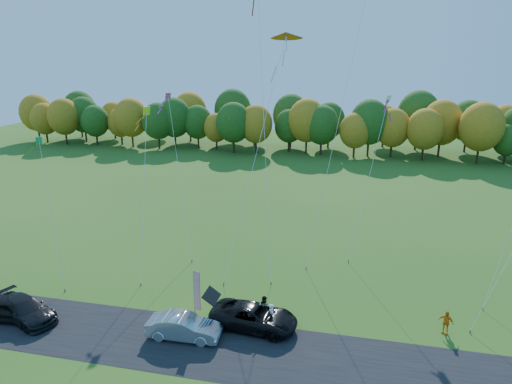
% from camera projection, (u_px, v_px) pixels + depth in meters
% --- Properties ---
extents(ground, '(160.00, 160.00, 0.00)m').
position_uv_depth(ground, '(237.00, 313.00, 31.49)').
color(ground, '#285516').
extents(asphalt_strip, '(90.00, 6.00, 0.01)m').
position_uv_depth(asphalt_strip, '(220.00, 348.00, 27.75)').
color(asphalt_strip, black).
rests_on(asphalt_strip, ground).
extents(tree_line, '(116.00, 12.00, 10.00)m').
position_uv_depth(tree_line, '(315.00, 153.00, 82.87)').
color(tree_line, '#1E4711').
rests_on(tree_line, ground).
extents(black_suv, '(5.91, 3.13, 1.58)m').
position_uv_depth(black_suv, '(254.00, 317.00, 29.65)').
color(black_suv, black).
rests_on(black_suv, ground).
extents(silver_sedan, '(4.71, 1.78, 1.53)m').
position_uv_depth(silver_sedan, '(184.00, 327.00, 28.58)').
color(silver_sedan, silver).
rests_on(silver_sedan, ground).
extents(dark_truck_a, '(5.60, 3.77, 1.51)m').
position_uv_depth(dark_truck_a, '(24.00, 309.00, 30.58)').
color(dark_truck_a, black).
rests_on(dark_truck_a, ground).
extents(dark_truck_b, '(4.86, 2.23, 1.62)m').
position_uv_depth(dark_truck_b, '(12.00, 309.00, 30.56)').
color(dark_truck_b, black).
rests_on(dark_truck_b, ground).
extents(person_tailgate_a, '(0.64, 0.75, 1.73)m').
position_uv_depth(person_tailgate_a, '(272.00, 316.00, 29.57)').
color(person_tailgate_a, white).
rests_on(person_tailgate_a, ground).
extents(person_tailgate_b, '(0.81, 0.94, 1.66)m').
position_uv_depth(person_tailgate_b, '(265.00, 307.00, 30.67)').
color(person_tailgate_b, gray).
rests_on(person_tailgate_b, ground).
extents(person_east, '(1.01, 0.73, 1.59)m').
position_uv_depth(person_east, '(446.00, 322.00, 29.04)').
color(person_east, orange).
rests_on(person_east, ground).
extents(feather_flag, '(0.49, 0.18, 3.76)m').
position_uv_depth(feather_flag, '(196.00, 290.00, 29.95)').
color(feather_flag, '#999999').
rests_on(feather_flag, ground).
extents(kite_delta_blue, '(5.20, 12.61, 25.93)m').
position_uv_depth(kite_delta_blue, '(263.00, 113.00, 37.72)').
color(kite_delta_blue, '#4C3F33').
rests_on(kite_delta_blue, ground).
extents(kite_parafoil_orange, '(7.43, 13.80, 33.86)m').
position_uv_depth(kite_parafoil_orange, '(352.00, 60.00, 38.77)').
color(kite_parafoil_orange, '#4C3F33').
rests_on(kite_parafoil_orange, ground).
extents(kite_delta_red, '(4.35, 11.51, 20.31)m').
position_uv_depth(kite_delta_red, '(258.00, 149.00, 37.26)').
color(kite_delta_red, '#4C3F33').
rests_on(kite_delta_red, ground).
extents(kite_diamond_yellow, '(2.18, 6.77, 13.40)m').
position_uv_depth(kite_diamond_yellow, '(144.00, 193.00, 36.46)').
color(kite_diamond_yellow, '#4C3F33').
rests_on(kite_diamond_yellow, ground).
extents(kite_diamond_green, '(3.93, 4.25, 11.35)m').
position_uv_depth(kite_diamond_green, '(52.00, 213.00, 34.85)').
color(kite_diamond_green, '#4C3F33').
rests_on(kite_diamond_green, ground).
extents(kite_diamond_white, '(3.15, 6.31, 14.08)m').
position_uv_depth(kite_diamond_white, '(369.00, 178.00, 39.67)').
color(kite_diamond_white, '#4C3F33').
rests_on(kite_diamond_white, ground).
extents(kite_diamond_pink, '(4.52, 6.49, 14.15)m').
position_uv_depth(kite_diamond_pink, '(180.00, 175.00, 40.54)').
color(kite_diamond_pink, '#4C3F33').
rests_on(kite_diamond_pink, ground).
extents(kite_diamond_blue_low, '(4.51, 3.51, 9.58)m').
position_uv_depth(kite_diamond_blue_low, '(508.00, 261.00, 28.93)').
color(kite_diamond_blue_low, '#4C3F33').
rests_on(kite_diamond_blue_low, ground).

